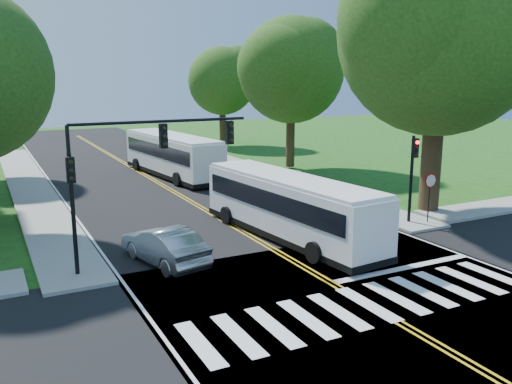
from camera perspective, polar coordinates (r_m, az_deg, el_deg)
ground at (r=19.19m, az=10.72°, el=-11.01°), size 140.00×140.00×0.00m
road at (r=34.49m, az=-7.84°, el=-0.45°), size 14.00×96.00×0.01m
cross_road at (r=19.19m, az=10.72°, el=-11.00°), size 60.00×12.00×0.01m
center_line at (r=38.21m, az=-9.84°, el=0.74°), size 0.36×70.00×0.01m
edge_line_w at (r=36.83m, az=-19.97°, el=-0.25°), size 0.12×70.00×0.01m
edge_line_e at (r=40.69m, az=-0.67°, el=1.62°), size 0.12×70.00×0.01m
crosswalk at (r=18.83m, az=11.67°, el=-11.47°), size 12.60×3.00×0.01m
stop_bar at (r=22.45m, az=15.35°, el=-7.71°), size 6.60×0.40×0.01m
sidewalk_nw at (r=39.61m, az=-22.70°, el=0.46°), size 2.60×40.00×0.15m
sidewalk_ne at (r=43.98m, az=-0.66°, el=2.50°), size 2.60×40.00×0.15m
tree_ne_big at (r=31.06m, az=18.80°, el=15.51°), size 10.80×10.80×14.91m
tree_east_mid at (r=44.01m, az=3.74°, el=12.66°), size 8.40×8.40×11.93m
tree_east_far at (r=58.73m, az=-3.60°, el=11.58°), size 7.20×7.20×10.34m
signal_nw at (r=21.12m, az=-12.71°, el=3.42°), size 7.15×0.46×5.66m
signal_ne at (r=28.28m, az=16.17°, el=2.51°), size 0.30×0.46×4.40m
stop_sign at (r=28.67m, az=17.85°, el=0.63°), size 0.76×0.08×2.53m
bus_lead at (r=25.21m, az=3.49°, el=-1.45°), size 3.59×11.48×2.92m
bus_follow at (r=41.17m, az=-8.85°, el=3.92°), size 3.93×12.31×3.13m
hatchback at (r=22.24m, az=-9.63°, el=-5.57°), size 2.57×4.85×1.52m
suv at (r=28.38m, az=8.79°, el=-1.80°), size 2.72×5.11×1.36m
dark_sedan at (r=38.44m, az=-1.59°, el=2.00°), size 3.47×5.02×1.35m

